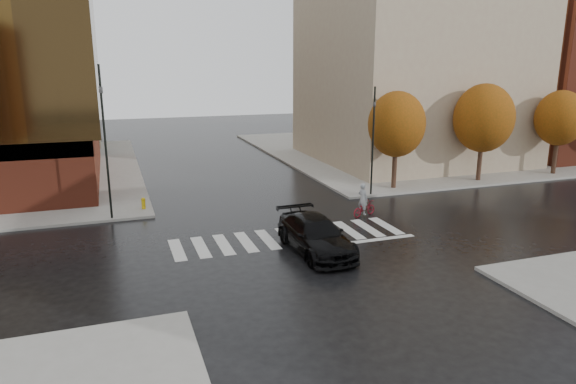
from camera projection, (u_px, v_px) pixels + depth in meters
name	position (u px, v px, depth m)	size (l,w,h in m)	color
ground	(292.00, 240.00, 25.12)	(120.00, 120.00, 0.00)	black
sidewalk_ne	(420.00, 149.00, 51.01)	(30.00, 30.00, 0.15)	gray
crosswalk	(289.00, 237.00, 25.58)	(12.00, 3.00, 0.01)	silver
building_ne_tan	(413.00, 54.00, 43.84)	(16.00, 16.00, 18.00)	gray
building_ne_brick	(563.00, 76.00, 48.52)	(14.00, 14.00, 14.00)	maroon
building_nw_far	(18.00, 45.00, 51.38)	(14.00, 12.00, 20.00)	gray
tree_ne_a	(397.00, 124.00, 33.98)	(3.80, 3.80, 6.50)	#322116
tree_ne_b	(484.00, 118.00, 36.17)	(4.20, 4.20, 6.89)	#322116
tree_ne_c	(560.00, 118.00, 38.46)	(3.60, 3.60, 6.31)	#322116
sedan	(316.00, 235.00, 23.43)	(2.24, 5.51, 1.60)	black
cyclist	(364.00, 205.00, 28.90)	(1.79, 1.14, 1.92)	maroon
traffic_light_nw	(104.00, 131.00, 27.02)	(0.21, 0.18, 8.22)	black
traffic_light_ne	(373.00, 135.00, 32.34)	(0.15, 0.18, 6.86)	black
fire_hydrant	(143.00, 203.00, 29.87)	(0.24, 0.24, 0.68)	#C8A10B
manhole	(339.00, 250.00, 23.80)	(0.65, 0.65, 0.01)	#4B2A1A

